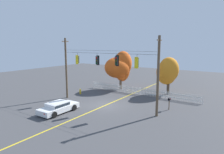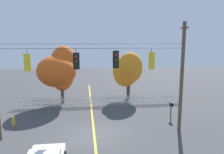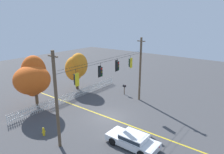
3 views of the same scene
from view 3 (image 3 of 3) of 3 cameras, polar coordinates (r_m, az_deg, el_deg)
name	(u,v)px [view 3 (image 3 of 3)]	position (r m, az deg, el deg)	size (l,w,h in m)	color
ground	(108,118)	(22.52, -1.04, -11.20)	(80.00, 80.00, 0.00)	#424244
lane_centerline_stripe	(108,118)	(22.52, -1.04, -11.19)	(0.16, 36.00, 0.01)	gold
signal_support_span	(108,81)	(20.95, -1.10, -1.12)	(13.14, 1.10, 8.07)	brown
traffic_signal_southbound_primary	(76,79)	(17.61, -9.92, -0.68)	(0.43, 0.38, 1.46)	black
traffic_signal_northbound_primary	(101,72)	(19.78, -3.21, 1.50)	(0.43, 0.38, 1.44)	black
traffic_signal_westbound_side	(117,66)	(21.83, 1.49, 3.12)	(0.43, 0.38, 1.40)	black
traffic_signal_northbound_secondary	(130,63)	(23.86, 5.12, 3.96)	(0.43, 0.38, 1.47)	black
white_picket_fence	(72,95)	(27.47, -11.03, -5.06)	(17.11, 0.06, 1.10)	silver
autumn_maple_near_fence	(33,77)	(25.40, -21.18, -0.09)	(4.21, 4.04, 6.19)	brown
autumn_maple_mid	(76,67)	(30.45, -9.83, 2.75)	(3.34, 2.85, 5.46)	#473828
parked_car	(133,140)	(17.89, 5.76, -16.93)	(2.02, 4.46, 1.15)	white
fire_hydrant	(44,132)	(20.28, -18.45, -14.18)	(0.38, 0.22, 0.78)	gold
roadside_mailbox	(124,86)	(28.61, 3.46, -2.65)	(0.25, 0.44, 1.41)	brown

